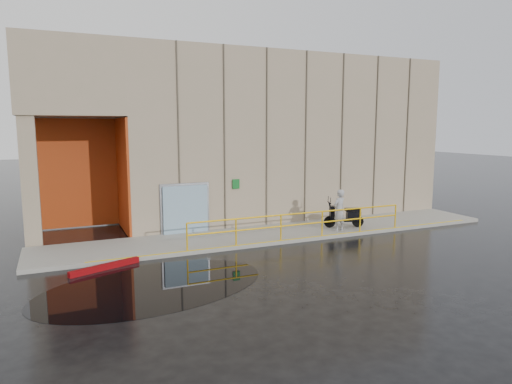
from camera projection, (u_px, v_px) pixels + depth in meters
ground at (231, 279)px, 13.87m from camera, size 120.00×120.00×0.00m
sidewalk at (281, 233)px, 19.53m from camera, size 20.00×3.00×0.15m
building at (246, 134)px, 25.26m from camera, size 20.00×10.17×8.00m
guardrail at (302, 225)px, 18.33m from camera, size 9.56×0.06×1.03m
person at (339, 210)px, 19.49m from camera, size 0.76×0.62×1.79m
scooter at (345, 210)px, 20.18m from camera, size 1.82×1.14×1.38m
red_curb at (105, 267)px, 14.75m from camera, size 2.29×1.06×0.18m
puddle at (153, 286)px, 13.21m from camera, size 7.57×5.50×0.01m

